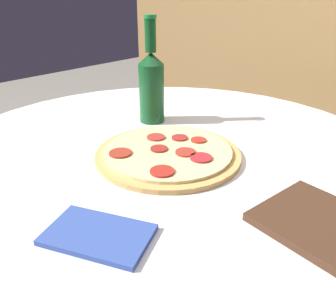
{
  "coord_description": "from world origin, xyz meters",
  "views": [
    {
      "loc": [
        0.41,
        -0.49,
        1.04
      ],
      "look_at": [
        0.04,
        -0.04,
        0.77
      ],
      "focal_mm": 35.0,
      "sensor_mm": 36.0,
      "label": 1
    }
  ],
  "objects": [
    {
      "name": "fence_panel",
      "position": [
        0.0,
        0.84,
        0.95
      ],
      "size": [
        1.77,
        0.04,
        1.89
      ],
      "color": "olive",
      "rests_on": "ground_plane"
    },
    {
      "name": "beer_bottle",
      "position": [
        -0.13,
        0.09,
        0.84
      ],
      "size": [
        0.06,
        0.06,
        0.25
      ],
      "color": "#144C23",
      "rests_on": "table"
    },
    {
      "name": "pizza_paddle",
      "position": [
        0.36,
        -0.07,
        0.75
      ],
      "size": [
        0.27,
        0.17,
        0.02
      ],
      "rotation": [
        0.0,
        0.0,
        -0.21
      ],
      "color": "#422819",
      "rests_on": "table"
    },
    {
      "name": "napkin",
      "position": [
        0.12,
        -0.28,
        0.75
      ],
      "size": [
        0.16,
        0.13,
        0.01
      ],
      "color": "#334C99",
      "rests_on": "table"
    },
    {
      "name": "table",
      "position": [
        0.0,
        0.0,
        0.58
      ],
      "size": [
        0.99,
        0.99,
        0.75
      ],
      "color": "white",
      "rests_on": "ground_plane"
    },
    {
      "name": "pizza",
      "position": [
        0.04,
        -0.04,
        0.75
      ],
      "size": [
        0.29,
        0.29,
        0.02
      ],
      "color": "tan",
      "rests_on": "table"
    }
  ]
}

